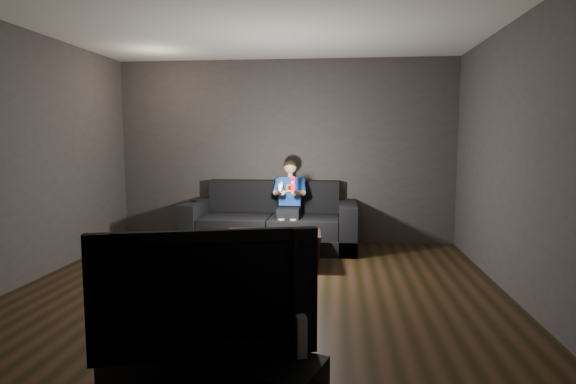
# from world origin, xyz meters

# --- Properties ---
(floor) EXTENTS (5.00, 5.00, 0.00)m
(floor) POSITION_xyz_m (0.00, 0.00, 0.00)
(floor) COLOR black
(floor) RESTS_ON ground
(back_wall) EXTENTS (5.00, 0.04, 2.70)m
(back_wall) POSITION_xyz_m (0.00, 2.50, 1.35)
(back_wall) COLOR #36302F
(back_wall) RESTS_ON ground
(front_wall) EXTENTS (5.00, 0.04, 2.70)m
(front_wall) POSITION_xyz_m (0.00, -2.50, 1.35)
(front_wall) COLOR #36302F
(front_wall) RESTS_ON ground
(left_wall) EXTENTS (0.04, 5.00, 2.70)m
(left_wall) POSITION_xyz_m (-2.50, 0.00, 1.35)
(left_wall) COLOR #36302F
(left_wall) RESTS_ON ground
(right_wall) EXTENTS (0.04, 5.00, 2.70)m
(right_wall) POSITION_xyz_m (2.50, 0.00, 1.35)
(right_wall) COLOR #36302F
(right_wall) RESTS_ON ground
(ceiling) EXTENTS (5.00, 5.00, 0.02)m
(ceiling) POSITION_xyz_m (0.00, 0.00, 2.70)
(ceiling) COLOR beige
(ceiling) RESTS_ON back_wall
(sofa) EXTENTS (2.40, 1.04, 0.93)m
(sofa) POSITION_xyz_m (-0.14, 2.02, 0.30)
(sofa) COLOR black
(sofa) RESTS_ON floor
(child) EXTENTS (0.45, 0.55, 1.11)m
(child) POSITION_xyz_m (0.13, 1.95, 0.76)
(child) COLOR black
(child) RESTS_ON sofa
(wii_remote_red) EXTENTS (0.06, 0.08, 0.19)m
(wii_remote_red) POSITION_xyz_m (0.21, 1.52, 0.96)
(wii_remote_red) COLOR #EE030F
(wii_remote_red) RESTS_ON child
(nunchuk_white) EXTENTS (0.08, 0.10, 0.15)m
(nunchuk_white) POSITION_xyz_m (0.05, 1.52, 0.93)
(nunchuk_white) COLOR silver
(nunchuk_white) RESTS_ON child
(wii_remote_black) EXTENTS (0.05, 0.14, 0.03)m
(wii_remote_black) POSITION_xyz_m (-1.22, 1.93, 0.67)
(wii_remote_black) COLOR black
(wii_remote_black) RESTS_ON sofa
(coffee_table) EXTENTS (1.18, 0.65, 0.42)m
(coffee_table) POSITION_xyz_m (0.02, 1.02, 0.36)
(coffee_table) COLOR black
(coffee_table) RESTS_ON floor
(tv) EXTENTS (1.13, 0.44, 0.65)m
(tv) POSITION_xyz_m (0.12, -2.27, 0.77)
(tv) COLOR black
(tv) RESTS_ON media_console
(wii_console) EXTENTS (0.09, 0.17, 0.21)m
(wii_console) POSITION_xyz_m (0.61, -2.27, 0.55)
(wii_console) COLOR silver
(wii_console) RESTS_ON media_console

